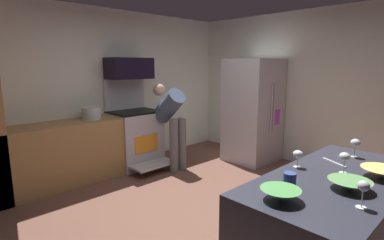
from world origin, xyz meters
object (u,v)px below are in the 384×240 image
oven_range (135,137)px  person_cook (171,119)px  wine_glass_mid (345,158)px  mug_coffee (290,180)px  microwave (129,68)px  wine_glass_near (363,188)px  refrigerator (253,111)px  wine_glass_extra (298,155)px  mixing_bowl_prep (280,195)px  wine_glass_far (355,144)px  mixing_bowl_large (349,185)px  stock_pot (91,113)px  mixing_bowl_small (382,173)px

oven_range → person_cook: bearing=-57.8°
wine_glass_mid → mug_coffee: wine_glass_mid is taller
microwave → mug_coffee: (-0.94, -3.40, -0.70)m
microwave → wine_glass_near: size_ratio=4.47×
refrigerator → wine_glass_extra: 2.99m
mixing_bowl_prep → wine_glass_far: bearing=-0.5°
mug_coffee → mixing_bowl_prep: bearing=-164.4°
mixing_bowl_large → stock_pot: (-0.04, 3.62, 0.06)m
wine_glass_mid → wine_glass_far: bearing=9.6°
mixing_bowl_prep → refrigerator: bearing=37.2°
wine_glass_mid → person_cook: bearing=75.4°
mixing_bowl_small → wine_glass_far: wine_glass_far is taller
stock_pot → mug_coffee: bearing=-93.3°
microwave → stock_pot: microwave is taller
wine_glass_near → mixing_bowl_small: bearing=4.9°
wine_glass_far → mug_coffee: 1.01m
wine_glass_far → microwave: bearing=91.2°
wine_glass_extra → oven_range: bearing=80.3°
mixing_bowl_small → stock_pot: stock_pot is taller
wine_glass_mid → wine_glass_near: bearing=-151.4°
mixing_bowl_large → wine_glass_extra: bearing=70.1°
mixing_bowl_prep → stock_pot: (0.43, 3.39, 0.05)m
refrigerator → mug_coffee: size_ratio=18.99×
person_cook → wine_glass_mid: bearing=-104.6°
mixing_bowl_small → refrigerator: bearing=51.2°
oven_range → wine_glass_far: size_ratio=8.82×
wine_glass_mid → mixing_bowl_small: bearing=-66.4°
refrigerator → wine_glass_mid: refrigerator is taller
mixing_bowl_large → mixing_bowl_prep: bearing=153.6°
refrigerator → mug_coffee: bearing=-141.2°
wine_glass_near → mixing_bowl_prep: bearing=123.2°
refrigerator → wine_glass_mid: bearing=-132.9°
microwave → person_cook: (0.35, -0.64, -0.80)m
person_cook → stock_pot: 1.23m
person_cook → mug_coffee: bearing=-115.0°
mixing_bowl_small → wine_glass_far: bearing=38.7°
person_cook → refrigerator: bearing=-25.0°
refrigerator → wine_glass_far: size_ratio=10.80×
oven_range → mixing_bowl_large: bearing=-101.0°
wine_glass_extra → stock_pot: size_ratio=0.50×
wine_glass_near → wine_glass_mid: 0.58m
mixing_bowl_large → wine_glass_far: (0.78, 0.22, 0.09)m
mixing_bowl_small → mixing_bowl_prep: 0.92m
microwave → stock_pot: bearing=-173.8°
wine_glass_near → wine_glass_mid: wine_glass_near is taller
mixing_bowl_prep → microwave: bearing=71.3°
oven_range → wine_glass_mid: oven_range is taller
wine_glass_extra → microwave: bearing=80.5°
mixing_bowl_large → refrigerator: bearing=45.1°
microwave → mixing_bowl_small: 3.87m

